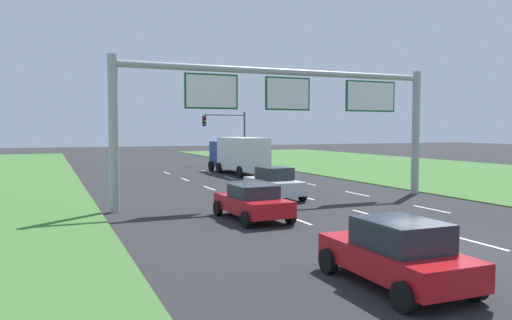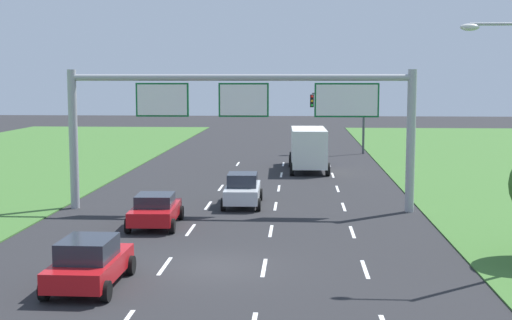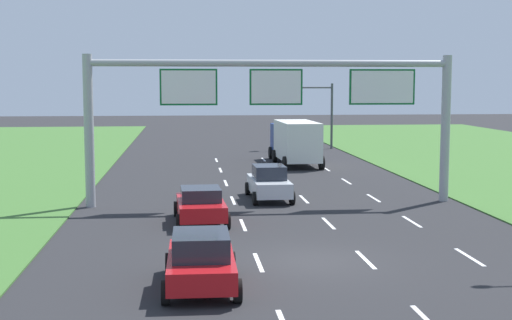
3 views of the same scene
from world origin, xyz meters
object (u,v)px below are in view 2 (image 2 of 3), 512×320
(box_truck, at_px, (308,147))
(sign_gantry, at_px, (244,112))
(car_mid_lane, at_px, (243,190))
(traffic_light_mast, at_px, (341,109))
(car_near_red, at_px, (89,262))
(car_lead_silver, at_px, (155,210))

(box_truck, xyz_separation_m, sign_gantry, (-3.35, -16.01, 3.27))
(car_mid_lane, height_order, box_truck, box_truck)
(box_truck, relative_size, traffic_light_mast, 1.45)
(car_mid_lane, distance_m, sign_gantry, 4.31)
(sign_gantry, bearing_deg, box_truck, 78.18)
(box_truck, relative_size, sign_gantry, 0.47)
(car_mid_lane, bearing_deg, box_truck, 75.09)
(car_near_red, relative_size, box_truck, 0.50)
(car_near_red, relative_size, traffic_light_mast, 0.73)
(car_near_red, height_order, box_truck, box_truck)
(car_near_red, distance_m, sign_gantry, 14.65)
(box_truck, bearing_deg, traffic_light_mast, 73.36)
(car_mid_lane, xyz_separation_m, box_truck, (3.56, 14.73, 0.84))
(car_lead_silver, relative_size, car_mid_lane, 0.97)
(car_lead_silver, bearing_deg, box_truck, 68.43)
(car_mid_lane, relative_size, traffic_light_mast, 0.77)
(car_lead_silver, height_order, traffic_light_mast, traffic_light_mast)
(car_near_red, xyz_separation_m, traffic_light_mast, (10.24, 40.71, 3.07))
(traffic_light_mast, bearing_deg, box_truck, -105.08)
(car_near_red, bearing_deg, car_mid_lane, 76.70)
(traffic_light_mast, bearing_deg, car_mid_lane, -104.23)
(traffic_light_mast, bearing_deg, sign_gantry, -103.17)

